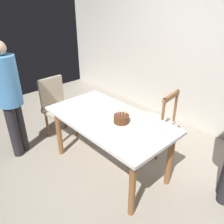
{
  "coord_description": "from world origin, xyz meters",
  "views": [
    {
      "loc": [
        1.74,
        -1.57,
        2.07
      ],
      "look_at": [
        0.05,
        0.0,
        0.86
      ],
      "focal_mm": 35.8,
      "sensor_mm": 36.0,
      "label": 1
    }
  ],
  "objects_px": {
    "plate_near_celebrant": "(75,110)",
    "person_celebrant": "(9,95)",
    "plate_far_side": "(116,110)",
    "chair_spindle_back": "(156,123)",
    "chair_upholstered": "(57,105)",
    "birthday_cake": "(121,120)",
    "dining_table": "(109,125)"
  },
  "relations": [
    {
      "from": "plate_near_celebrant",
      "to": "chair_spindle_back",
      "type": "xyz_separation_m",
      "value": [
        0.61,
        0.94,
        -0.3
      ]
    },
    {
      "from": "plate_far_side",
      "to": "person_celebrant",
      "type": "relative_size",
      "value": 0.14
    },
    {
      "from": "dining_table",
      "to": "plate_far_side",
      "type": "relative_size",
      "value": 7.24
    },
    {
      "from": "chair_upholstered",
      "to": "person_celebrant",
      "type": "relative_size",
      "value": 0.59
    },
    {
      "from": "chair_upholstered",
      "to": "birthday_cake",
      "type": "bearing_deg",
      "value": 3.08
    },
    {
      "from": "plate_far_side",
      "to": "chair_upholstered",
      "type": "distance_m",
      "value": 1.16
    },
    {
      "from": "chair_spindle_back",
      "to": "person_celebrant",
      "type": "height_order",
      "value": "person_celebrant"
    },
    {
      "from": "plate_near_celebrant",
      "to": "dining_table",
      "type": "bearing_deg",
      "value": 23.55
    },
    {
      "from": "birthday_cake",
      "to": "dining_table",
      "type": "bearing_deg",
      "value": -173.07
    },
    {
      "from": "plate_far_side",
      "to": "person_celebrant",
      "type": "bearing_deg",
      "value": -138.71
    },
    {
      "from": "plate_far_side",
      "to": "chair_spindle_back",
      "type": "relative_size",
      "value": 0.23
    },
    {
      "from": "plate_near_celebrant",
      "to": "plate_far_side",
      "type": "height_order",
      "value": "same"
    },
    {
      "from": "plate_far_side",
      "to": "chair_spindle_back",
      "type": "bearing_deg",
      "value": 65.92
    },
    {
      "from": "birthday_cake",
      "to": "plate_near_celebrant",
      "type": "xyz_separation_m",
      "value": [
        -0.62,
        -0.21,
        -0.04
      ]
    },
    {
      "from": "chair_upholstered",
      "to": "person_celebrant",
      "type": "height_order",
      "value": "person_celebrant"
    },
    {
      "from": "birthday_cake",
      "to": "plate_near_celebrant",
      "type": "bearing_deg",
      "value": -161.1
    },
    {
      "from": "dining_table",
      "to": "birthday_cake",
      "type": "relative_size",
      "value": 5.69
    },
    {
      "from": "chair_upholstered",
      "to": "person_celebrant",
      "type": "bearing_deg",
      "value": -85.51
    },
    {
      "from": "plate_near_celebrant",
      "to": "plate_far_side",
      "type": "relative_size",
      "value": 1.0
    },
    {
      "from": "plate_far_side",
      "to": "plate_near_celebrant",
      "type": "bearing_deg",
      "value": -133.19
    },
    {
      "from": "person_celebrant",
      "to": "plate_near_celebrant",
      "type": "bearing_deg",
      "value": 38.02
    },
    {
      "from": "dining_table",
      "to": "plate_far_side",
      "type": "height_order",
      "value": "plate_far_side"
    },
    {
      "from": "birthday_cake",
      "to": "person_celebrant",
      "type": "bearing_deg",
      "value": -150.15
    },
    {
      "from": "plate_far_side",
      "to": "chair_spindle_back",
      "type": "distance_m",
      "value": 0.68
    },
    {
      "from": "chair_spindle_back",
      "to": "chair_upholstered",
      "type": "distance_m",
      "value": 1.58
    },
    {
      "from": "plate_near_celebrant",
      "to": "chair_spindle_back",
      "type": "height_order",
      "value": "chair_spindle_back"
    },
    {
      "from": "birthday_cake",
      "to": "plate_near_celebrant",
      "type": "height_order",
      "value": "birthday_cake"
    },
    {
      "from": "plate_near_celebrant",
      "to": "person_celebrant",
      "type": "bearing_deg",
      "value": -141.98
    },
    {
      "from": "dining_table",
      "to": "person_celebrant",
      "type": "bearing_deg",
      "value": -147.06
    },
    {
      "from": "plate_near_celebrant",
      "to": "person_celebrant",
      "type": "distance_m",
      "value": 0.89
    },
    {
      "from": "plate_far_side",
      "to": "chair_upholstered",
      "type": "relative_size",
      "value": 0.23
    },
    {
      "from": "birthday_cake",
      "to": "chair_upholstered",
      "type": "xyz_separation_m",
      "value": [
        -1.37,
        -0.07,
        -0.27
      ]
    }
  ]
}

